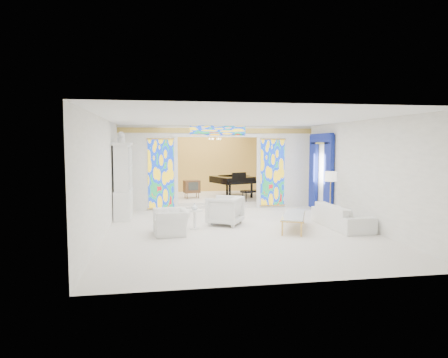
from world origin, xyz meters
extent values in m
plane|color=silver|center=(0.00, 0.00, 0.00)|extent=(12.00, 12.00, 0.00)
cube|color=white|center=(0.00, 0.00, 3.00)|extent=(7.00, 12.00, 0.02)
cube|color=white|center=(0.00, 6.00, 1.50)|extent=(7.00, 0.02, 3.00)
cube|color=white|center=(0.00, -6.00, 1.50)|extent=(7.00, 0.02, 3.00)
cube|color=white|center=(-3.50, 0.00, 1.50)|extent=(0.02, 12.00, 3.00)
cube|color=white|center=(3.50, 0.00, 1.50)|extent=(0.02, 12.00, 3.00)
cube|color=white|center=(-2.50, 2.00, 1.50)|extent=(2.00, 0.18, 3.00)
cube|color=white|center=(2.50, 2.00, 1.50)|extent=(2.00, 0.18, 3.00)
cube|color=white|center=(0.00, 2.00, 2.80)|extent=(3.00, 0.18, 0.40)
cube|color=white|center=(-1.50, 1.90, 1.30)|extent=(0.12, 0.06, 2.60)
cube|color=white|center=(1.50, 1.90, 1.30)|extent=(0.12, 0.06, 2.60)
cube|color=white|center=(0.00, 1.90, 2.65)|extent=(3.24, 0.06, 0.12)
cube|color=tan|center=(0.00, 1.90, 2.82)|extent=(7.00, 0.05, 0.18)
cube|color=gold|center=(-2.03, 1.89, 1.30)|extent=(0.90, 0.04, 2.40)
cube|color=gold|center=(2.03, 1.89, 1.30)|extent=(0.90, 0.04, 2.40)
cube|color=gold|center=(0.00, 1.89, 2.82)|extent=(2.00, 0.04, 0.34)
cube|color=silver|center=(0.00, 4.10, 0.09)|extent=(6.80, 3.80, 0.18)
cube|color=gold|center=(0.00, 5.88, 1.50)|extent=(6.70, 0.10, 2.90)
cylinder|color=gold|center=(0.20, 4.00, 2.55)|extent=(0.48, 0.48, 0.30)
cube|color=navy|center=(3.40, 0.05, 1.35)|extent=(0.12, 0.55, 2.60)
cube|color=navy|center=(3.40, 1.35, 1.35)|extent=(0.12, 0.55, 2.60)
cube|color=navy|center=(3.40, 0.70, 2.55)|extent=(0.14, 1.70, 0.30)
cube|color=#E3D050|center=(3.40, 0.70, 2.38)|extent=(0.12, 1.50, 0.06)
cube|color=white|center=(-3.22, 0.60, 0.45)|extent=(0.50, 1.40, 0.90)
cube|color=white|center=(-3.22, 0.60, 1.60)|extent=(0.44, 1.30, 1.40)
cube|color=white|center=(-2.99, 0.60, 1.60)|extent=(0.01, 1.20, 1.30)
cube|color=white|center=(-3.22, 0.60, 2.34)|extent=(0.56, 1.46, 0.08)
cylinder|color=white|center=(-3.22, 0.25, 2.46)|extent=(0.22, 0.22, 0.16)
sphere|color=white|center=(-3.22, 0.25, 2.62)|extent=(0.20, 0.20, 0.20)
imported|color=white|center=(-1.81, -1.96, 0.32)|extent=(0.95, 1.06, 0.64)
imported|color=white|center=(-0.23, -0.97, 0.42)|extent=(1.24, 1.23, 0.84)
imported|color=white|center=(2.95, -1.88, 0.32)|extent=(0.95, 2.23, 0.64)
cylinder|color=white|center=(-1.15, -1.42, 0.52)|extent=(0.51, 0.51, 0.03)
cylinder|color=white|center=(-1.15, -1.42, 0.26)|extent=(0.09, 0.09, 0.50)
cylinder|color=white|center=(-1.15, -1.42, 0.01)|extent=(0.34, 0.34, 0.03)
imported|color=silver|center=(-1.15, -1.42, 0.63)|extent=(0.22, 0.22, 0.19)
cube|color=white|center=(1.54, -1.89, 0.40)|extent=(1.21, 1.91, 0.04)
cube|color=gold|center=(1.54, -1.89, 0.38)|extent=(1.24, 1.95, 0.03)
cube|color=gold|center=(0.98, -2.61, 0.19)|extent=(0.05, 0.05, 0.38)
cube|color=gold|center=(1.43, -2.79, 0.19)|extent=(0.05, 0.05, 0.38)
cube|color=gold|center=(1.65, -0.99, 0.19)|extent=(0.05, 0.05, 0.38)
cube|color=gold|center=(2.09, -1.17, 0.19)|extent=(0.05, 0.05, 0.38)
cylinder|color=gold|center=(3.08, -0.82, 0.01)|extent=(0.26, 0.26, 0.03)
cylinder|color=gold|center=(3.08, -0.82, 0.69)|extent=(0.03, 0.03, 1.38)
cylinder|color=white|center=(3.08, -0.82, 1.36)|extent=(0.37, 0.37, 0.29)
cube|color=black|center=(0.86, 3.71, 0.89)|extent=(1.79, 1.85, 0.26)
cylinder|color=black|center=(1.00, 4.12, 0.89)|extent=(1.75, 1.75, 0.26)
cube|color=black|center=(1.17, 2.93, 0.86)|extent=(1.28, 0.72, 0.09)
cube|color=white|center=(1.19, 2.86, 0.87)|extent=(1.13, 0.51, 0.03)
cube|color=black|center=(1.05, 3.23, 1.10)|extent=(0.62, 0.26, 0.23)
cube|color=black|center=(1.37, 2.40, 0.56)|extent=(0.91, 0.61, 0.08)
cylinder|color=black|center=(0.62, 2.91, 0.47)|extent=(0.12, 0.12, 0.58)
cylinder|color=black|center=(1.58, 3.29, 0.47)|extent=(0.12, 0.12, 0.58)
cylinder|color=black|center=(0.74, 4.27, 0.47)|extent=(0.12, 0.12, 0.58)
cube|color=brown|center=(-0.81, 3.62, 0.65)|extent=(0.69, 0.54, 0.50)
cube|color=#323734|center=(-0.76, 3.42, 0.68)|extent=(0.39, 0.11, 0.32)
cone|color=brown|center=(-1.01, 3.42, 0.29)|extent=(0.04, 0.04, 0.22)
cone|color=brown|center=(-0.54, 3.52, 0.29)|extent=(0.04, 0.04, 0.22)
cone|color=brown|center=(-1.07, 3.71, 0.29)|extent=(0.04, 0.04, 0.22)
cone|color=brown|center=(-0.61, 3.82, 0.29)|extent=(0.04, 0.04, 0.22)
camera|label=1|loc=(-2.13, -12.27, 2.34)|focal=32.00mm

